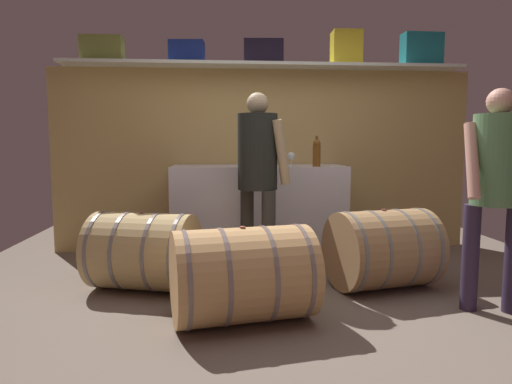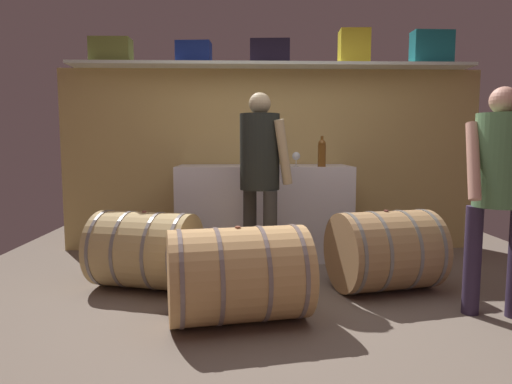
% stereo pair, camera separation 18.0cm
% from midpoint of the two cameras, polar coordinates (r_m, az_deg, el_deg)
% --- Properties ---
extents(ground_plane, '(5.78, 7.22, 0.02)m').
position_cam_midpoint_polar(ground_plane, '(3.76, 1.89, -12.42)').
color(ground_plane, '#706256').
extents(back_wall_panel, '(4.58, 0.10, 1.98)m').
position_cam_midpoint_polar(back_wall_panel, '(5.07, 0.01, 3.96)').
color(back_wall_panel, tan).
rests_on(back_wall_panel, ground).
extents(high_shelf_board, '(4.21, 0.40, 0.03)m').
position_cam_midpoint_polar(high_shelf_board, '(4.98, 0.15, 15.56)').
color(high_shelf_board, silver).
rests_on(high_shelf_board, back_wall_panel).
extents(toolcase_olive, '(0.42, 0.22, 0.25)m').
position_cam_midpoint_polar(toolcase_olive, '(5.15, -19.71, 16.51)').
color(toolcase_olive, olive).
rests_on(toolcase_olive, high_shelf_board).
extents(toolcase_navy, '(0.37, 0.24, 0.22)m').
position_cam_midpoint_polar(toolcase_navy, '(5.00, -9.73, 16.91)').
color(toolcase_navy, navy).
rests_on(toolcase_navy, high_shelf_board).
extents(toolcase_black, '(0.42, 0.28, 0.24)m').
position_cam_midpoint_polar(toolcase_black, '(5.00, -0.15, 17.11)').
color(toolcase_black, black).
rests_on(toolcase_black, high_shelf_board).
extents(toolcase_yellow, '(0.32, 0.26, 0.35)m').
position_cam_midpoint_polar(toolcase_yellow, '(5.16, 10.23, 17.32)').
color(toolcase_yellow, yellow).
rests_on(toolcase_yellow, high_shelf_board).
extents(toolcase_teal, '(0.43, 0.19, 0.35)m').
position_cam_midpoint_polar(toolcase_teal, '(5.42, 19.13, 16.50)').
color(toolcase_teal, teal).
rests_on(toolcase_teal, high_shelf_board).
extents(work_cabinet, '(1.76, 0.65, 0.96)m').
position_cam_midpoint_polar(work_cabinet, '(4.73, -0.81, -2.46)').
color(work_cabinet, white).
rests_on(work_cabinet, ground).
extents(wine_bottle_amber, '(0.08, 0.08, 0.30)m').
position_cam_midpoint_polar(wine_bottle_amber, '(4.50, 6.48, 4.95)').
color(wine_bottle_amber, brown).
rests_on(wine_bottle_amber, work_cabinet).
extents(wine_glass, '(0.08, 0.08, 0.14)m').
position_cam_midpoint_polar(wine_glass, '(4.50, 3.29, 4.48)').
color(wine_glass, white).
rests_on(wine_glass, work_cabinet).
extents(wine_barrel_near, '(0.92, 0.80, 0.65)m').
position_cam_midpoint_polar(wine_barrel_near, '(3.86, 14.32, -6.94)').
color(wine_barrel_near, '#A77E52').
rests_on(wine_barrel_near, ground).
extents(wine_barrel_far, '(0.95, 0.81, 0.64)m').
position_cam_midpoint_polar(wine_barrel_far, '(3.84, -15.27, -7.16)').
color(wine_barrel_far, tan).
rests_on(wine_barrel_far, ground).
extents(wine_barrel_flank, '(1.02, 0.79, 0.64)m').
position_cam_midpoint_polar(wine_barrel_flank, '(3.06, -3.40, -10.32)').
color(wine_barrel_flank, tan).
rests_on(wine_barrel_flank, ground).
extents(winemaker_pouring, '(0.46, 0.51, 1.62)m').
position_cam_midpoint_polar(winemaker_pouring, '(3.93, -1.04, 3.31)').
color(winemaker_pouring, '#323230').
rests_on(winemaker_pouring, ground).
extents(visitor_tasting, '(0.50, 0.40, 1.56)m').
position_cam_midpoint_polar(visitor_tasting, '(3.50, 26.66, 1.72)').
color(visitor_tasting, '#32263F').
rests_on(visitor_tasting, ground).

